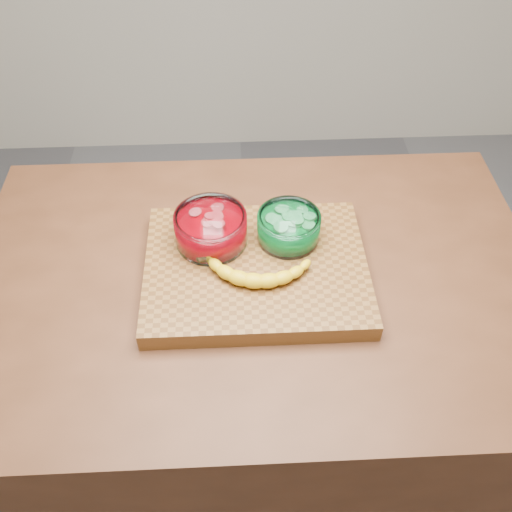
{
  "coord_description": "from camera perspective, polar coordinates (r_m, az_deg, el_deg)",
  "views": [
    {
      "loc": [
        -0.04,
        -0.78,
        1.79
      ],
      "look_at": [
        0.0,
        0.0,
        0.96
      ],
      "focal_mm": 40.0,
      "sensor_mm": 36.0,
      "label": 1
    }
  ],
  "objects": [
    {
      "name": "ground",
      "position": [
        1.95,
        0.0,
        -19.8
      ],
      "size": [
        3.5,
        3.5,
        0.0
      ],
      "primitive_type": "plane",
      "color": "#5B5B60",
      "rests_on": "ground"
    },
    {
      "name": "counter",
      "position": [
        1.55,
        0.0,
        -13.1
      ],
      "size": [
        1.2,
        0.8,
        0.9
      ],
      "primitive_type": "cube",
      "color": "#512C18",
      "rests_on": "ground"
    },
    {
      "name": "cutting_board",
      "position": [
        1.17,
        0.0,
        -1.35
      ],
      "size": [
        0.45,
        0.35,
        0.04
      ],
      "primitive_type": "cube",
      "color": "brown",
      "rests_on": "counter"
    },
    {
      "name": "bowl_red",
      "position": [
        1.18,
        -4.53,
        2.72
      ],
      "size": [
        0.15,
        0.15,
        0.07
      ],
      "color": "white",
      "rests_on": "cutting_board"
    },
    {
      "name": "bowl_green",
      "position": [
        1.18,
        3.28,
        2.9
      ],
      "size": [
        0.13,
        0.13,
        0.06
      ],
      "color": "white",
      "rests_on": "cutting_board"
    },
    {
      "name": "banana",
      "position": [
        1.12,
        0.12,
        -1.17
      ],
      "size": [
        0.25,
        0.13,
        0.03
      ],
      "primitive_type": null,
      "color": "yellow",
      "rests_on": "cutting_board"
    }
  ]
}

